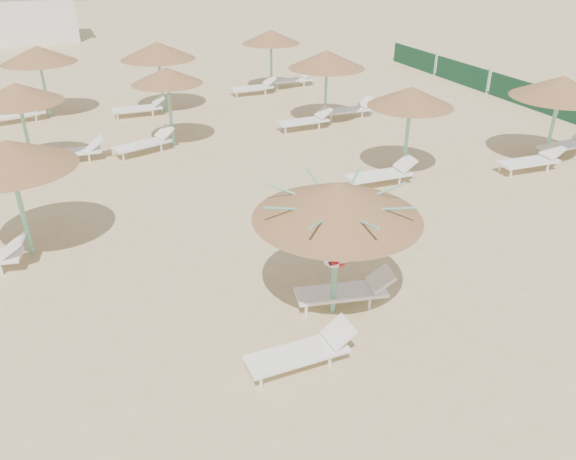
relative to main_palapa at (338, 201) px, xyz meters
name	(u,v)px	position (x,y,z in m)	size (l,w,h in m)	color
ground	(323,308)	(-0.13, 0.15, -2.35)	(120.00, 120.00, 0.00)	tan
main_palapa	(338,201)	(0.00, 0.00, 0.00)	(3.02, 3.02, 2.70)	#6BBA9B
lounger_main_a	(304,351)	(-1.14, -1.20, -2.03)	(1.86, 0.59, 0.67)	white
lounger_main_b	(348,290)	(0.36, 0.10, -2.02)	(1.97, 0.94, 0.69)	white
palapa_field	(226,74)	(1.16, 10.45, -0.04)	(19.39, 14.58, 2.73)	#6BBA9B
service_hut	(10,16)	(-6.13, 35.15, -0.71)	(8.40, 4.40, 3.25)	silver
windbreak_fence	(522,93)	(13.87, 10.11, -1.85)	(0.08, 19.84, 1.10)	#174725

